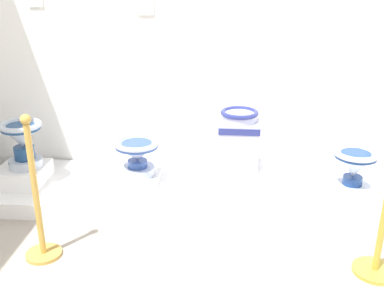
{
  "coord_description": "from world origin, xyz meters",
  "views": [
    {
      "loc": [
        2.22,
        -0.66,
        1.73
      ],
      "look_at": [
        1.94,
        2.61,
        0.48
      ],
      "focal_mm": 42.34,
      "sensor_mm": 36.0,
      "label": 1
    }
  ],
  "objects_px": {
    "plinth_block_squat_floral": "(237,173)",
    "antique_toilet_slender_white": "(354,166)",
    "antique_toilet_tall_cobalt": "(22,139)",
    "stanchion_post_near_left": "(38,214)",
    "antique_toilet_squat_floral": "(239,137)",
    "stanchion_post_near_right": "(382,229)",
    "plinth_block_tall_cobalt": "(27,175)",
    "plinth_block_rightmost": "(138,178)",
    "plinth_block_slender_white": "(351,193)",
    "antique_toilet_rightmost": "(137,153)",
    "info_placard_second": "(145,5)"
  },
  "relations": [
    {
      "from": "plinth_block_rightmost",
      "to": "stanchion_post_near_left",
      "type": "distance_m",
      "value": 1.02
    },
    {
      "from": "plinth_block_tall_cobalt",
      "to": "plinth_block_squat_floral",
      "type": "bearing_deg",
      "value": 5.29
    },
    {
      "from": "plinth_block_tall_cobalt",
      "to": "antique_toilet_rightmost",
      "type": "xyz_separation_m",
      "value": [
        0.89,
        0.1,
        0.18
      ]
    },
    {
      "from": "plinth_block_rightmost",
      "to": "antique_toilet_slender_white",
      "type": "height_order",
      "value": "antique_toilet_slender_white"
    },
    {
      "from": "plinth_block_tall_cobalt",
      "to": "info_placard_second",
      "type": "distance_m",
      "value": 1.67
    },
    {
      "from": "plinth_block_tall_cobalt",
      "to": "stanchion_post_near_right",
      "type": "bearing_deg",
      "value": -17.46
    },
    {
      "from": "antique_toilet_tall_cobalt",
      "to": "stanchion_post_near_left",
      "type": "distance_m",
      "value": 0.93
    },
    {
      "from": "plinth_block_rightmost",
      "to": "plinth_block_slender_white",
      "type": "distance_m",
      "value": 1.68
    },
    {
      "from": "plinth_block_squat_floral",
      "to": "info_placard_second",
      "type": "height_order",
      "value": "info_placard_second"
    },
    {
      "from": "antique_toilet_slender_white",
      "to": "stanchion_post_near_right",
      "type": "relative_size",
      "value": 0.31
    },
    {
      "from": "plinth_block_slender_white",
      "to": "antique_toilet_rightmost",
      "type": "bearing_deg",
      "value": 176.36
    },
    {
      "from": "plinth_block_tall_cobalt",
      "to": "stanchion_post_near_right",
      "type": "height_order",
      "value": "stanchion_post_near_right"
    },
    {
      "from": "stanchion_post_near_left",
      "to": "info_placard_second",
      "type": "bearing_deg",
      "value": 69.57
    },
    {
      "from": "plinth_block_slender_white",
      "to": "stanchion_post_near_right",
      "type": "bearing_deg",
      "value": -91.92
    },
    {
      "from": "plinth_block_squat_floral",
      "to": "stanchion_post_near_right",
      "type": "bearing_deg",
      "value": -48.56
    },
    {
      "from": "plinth_block_tall_cobalt",
      "to": "antique_toilet_squat_floral",
      "type": "relative_size",
      "value": 0.86
    },
    {
      "from": "antique_toilet_rightmost",
      "to": "antique_toilet_slender_white",
      "type": "height_order",
      "value": "antique_toilet_slender_white"
    },
    {
      "from": "plinth_block_tall_cobalt",
      "to": "antique_toilet_slender_white",
      "type": "relative_size",
      "value": 1.17
    },
    {
      "from": "antique_toilet_squat_floral",
      "to": "info_placard_second",
      "type": "height_order",
      "value": "info_placard_second"
    },
    {
      "from": "antique_toilet_tall_cobalt",
      "to": "plinth_block_slender_white",
      "type": "distance_m",
      "value": 2.59
    },
    {
      "from": "plinth_block_rightmost",
      "to": "plinth_block_tall_cobalt",
      "type": "bearing_deg",
      "value": -173.55
    },
    {
      "from": "antique_toilet_slender_white",
      "to": "info_placard_second",
      "type": "relative_size",
      "value": 2.07
    },
    {
      "from": "antique_toilet_squat_floral",
      "to": "info_placard_second",
      "type": "xyz_separation_m",
      "value": [
        -0.77,
        0.35,
        0.97
      ]
    },
    {
      "from": "antique_toilet_rightmost",
      "to": "plinth_block_squat_floral",
      "type": "height_order",
      "value": "antique_toilet_rightmost"
    },
    {
      "from": "plinth_block_tall_cobalt",
      "to": "antique_toilet_slender_white",
      "type": "bearing_deg",
      "value": -0.14
    },
    {
      "from": "plinth_block_rightmost",
      "to": "info_placard_second",
      "type": "relative_size",
      "value": 2.17
    },
    {
      "from": "antique_toilet_squat_floral",
      "to": "antique_toilet_rightmost",
      "type": "bearing_deg",
      "value": -176.0
    },
    {
      "from": "plinth_block_rightmost",
      "to": "antique_toilet_squat_floral",
      "type": "bearing_deg",
      "value": 4.0
    },
    {
      "from": "plinth_block_tall_cobalt",
      "to": "info_placard_second",
      "type": "height_order",
      "value": "info_placard_second"
    },
    {
      "from": "antique_toilet_rightmost",
      "to": "stanchion_post_near_right",
      "type": "distance_m",
      "value": 1.88
    },
    {
      "from": "plinth_block_tall_cobalt",
      "to": "info_placard_second",
      "type": "relative_size",
      "value": 2.43
    },
    {
      "from": "info_placard_second",
      "to": "stanchion_post_near_right",
      "type": "relative_size",
      "value": 0.15
    },
    {
      "from": "antique_toilet_rightmost",
      "to": "plinth_block_slender_white",
      "type": "xyz_separation_m",
      "value": [
        1.67,
        -0.11,
        -0.23
      ]
    },
    {
      "from": "antique_toilet_rightmost",
      "to": "stanchion_post_near_left",
      "type": "xyz_separation_m",
      "value": [
        -0.45,
        -0.9,
        -0.07
      ]
    },
    {
      "from": "antique_toilet_rightmost",
      "to": "antique_toilet_slender_white",
      "type": "bearing_deg",
      "value": -3.64
    },
    {
      "from": "plinth_block_squat_floral",
      "to": "antique_toilet_slender_white",
      "type": "relative_size",
      "value": 1.21
    },
    {
      "from": "antique_toilet_squat_floral",
      "to": "plinth_block_slender_white",
      "type": "height_order",
      "value": "antique_toilet_squat_floral"
    },
    {
      "from": "plinth_block_rightmost",
      "to": "antique_toilet_squat_floral",
      "type": "distance_m",
      "value": 0.88
    },
    {
      "from": "antique_toilet_rightmost",
      "to": "stanchion_post_near_right",
      "type": "relative_size",
      "value": 0.34
    },
    {
      "from": "stanchion_post_near_left",
      "to": "antique_toilet_tall_cobalt",
      "type": "bearing_deg",
      "value": 118.64
    },
    {
      "from": "antique_toilet_slender_white",
      "to": "plinth_block_rightmost",
      "type": "bearing_deg",
      "value": 176.36
    },
    {
      "from": "antique_toilet_squat_floral",
      "to": "info_placard_second",
      "type": "distance_m",
      "value": 1.29
    },
    {
      "from": "antique_toilet_squat_floral",
      "to": "stanchion_post_near_left",
      "type": "distance_m",
      "value": 1.59
    },
    {
      "from": "plinth_block_squat_floral",
      "to": "plinth_block_slender_white",
      "type": "bearing_deg",
      "value": -10.62
    },
    {
      "from": "antique_toilet_tall_cobalt",
      "to": "antique_toilet_squat_floral",
      "type": "xyz_separation_m",
      "value": [
        1.69,
        0.16,
        0.01
      ]
    },
    {
      "from": "antique_toilet_squat_floral",
      "to": "stanchion_post_near_right",
      "type": "bearing_deg",
      "value": -48.56
    },
    {
      "from": "plinth_block_slender_white",
      "to": "antique_toilet_slender_white",
      "type": "bearing_deg",
      "value": 0.0
    },
    {
      "from": "plinth_block_squat_floral",
      "to": "antique_toilet_squat_floral",
      "type": "distance_m",
      "value": 0.31
    },
    {
      "from": "antique_toilet_tall_cobalt",
      "to": "plinth_block_slender_white",
      "type": "relative_size",
      "value": 0.94
    },
    {
      "from": "antique_toilet_slender_white",
      "to": "antique_toilet_tall_cobalt",
      "type": "bearing_deg",
      "value": 179.86
    }
  ]
}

